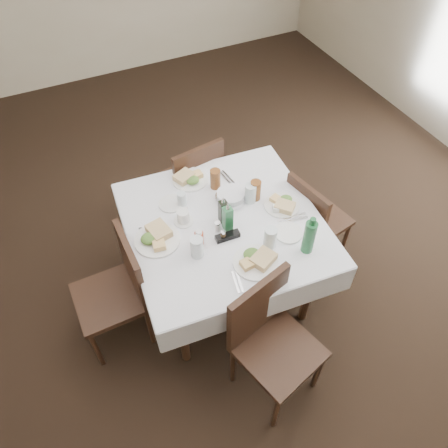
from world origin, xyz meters
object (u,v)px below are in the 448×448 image
object	(u,v)px
chair_west	(120,287)
green_bottle	(309,237)
chair_east	(312,217)
water_w	(197,247)
water_e	(250,193)
oil_cruet_dark	(223,211)
chair_south	(269,334)
bread_basket	(231,197)
dining_table	(224,231)
water_s	(270,238)
ketchup_bottle	(199,238)
chair_north	(193,180)
coffee_mug	(183,217)
oil_cruet_green	(228,218)
water_n	(182,199)

from	to	relation	value
chair_west	green_bottle	size ratio (longest dim) A/B	3.19
chair_east	water_w	xyz separation A→B (m)	(-0.99, -0.16, 0.35)
water_e	oil_cruet_dark	world-z (taller)	oil_cruet_dark
chair_south	chair_east	world-z (taller)	chair_south
bread_basket	dining_table	bearing A→B (deg)	-128.20
water_s	ketchup_bottle	world-z (taller)	water_s
chair_north	coffee_mug	distance (m)	0.72
chair_east	water_e	world-z (taller)	water_e
chair_west	green_bottle	world-z (taller)	green_bottle
chair_west	oil_cruet_green	distance (m)	0.83
water_s	water_w	xyz separation A→B (m)	(-0.43, 0.13, -0.00)
water_w	oil_cruet_dark	size ratio (longest dim) A/B	0.68
oil_cruet_dark	bread_basket	bearing A→B (deg)	48.89
bread_basket	ketchup_bottle	world-z (taller)	ketchup_bottle
water_n	bread_basket	world-z (taller)	water_n
dining_table	water_w	size ratio (longest dim) A/B	9.25
water_e	chair_west	bearing A→B (deg)	-173.48
chair_east	water_n	world-z (taller)	water_n
dining_table	water_w	xyz separation A→B (m)	(-0.26, -0.17, 0.16)
chair_north	dining_table	bearing A→B (deg)	-95.27
chair_south	water_n	world-z (taller)	chair_south
chair_south	coffee_mug	size ratio (longest dim) A/B	7.21
water_n	chair_south	bearing A→B (deg)	-82.43
chair_south	green_bottle	world-z (taller)	green_bottle
ketchup_bottle	coffee_mug	distance (m)	0.22
chair_east	chair_west	size ratio (longest dim) A/B	0.93
water_s	coffee_mug	world-z (taller)	water_s
water_e	ketchup_bottle	xyz separation A→B (m)	(-0.46, -0.20, -0.02)
chair_north	ketchup_bottle	distance (m)	0.91
ketchup_bottle	coffee_mug	world-z (taller)	ketchup_bottle
dining_table	chair_east	distance (m)	0.75
oil_cruet_dark	chair_north	bearing A→B (deg)	84.72
water_n	oil_cruet_dark	world-z (taller)	oil_cruet_dark
chair_east	water_s	distance (m)	0.71
chair_west	green_bottle	xyz separation A→B (m)	(1.11, -0.41, 0.37)
water_e	oil_cruet_dark	bearing A→B (deg)	-161.39
oil_cruet_dark	ketchup_bottle	world-z (taller)	oil_cruet_dark
chair_west	water_n	size ratio (longest dim) A/B	8.14
water_n	water_w	bearing A→B (deg)	-99.81
dining_table	coffee_mug	bearing A→B (deg)	153.00
dining_table	chair_east	xyz separation A→B (m)	(0.72, -0.01, -0.20)
water_s	green_bottle	bearing A→B (deg)	-34.06
chair_west	coffee_mug	size ratio (longest dim) A/B	6.97
dining_table	water_n	distance (m)	0.35
dining_table	water_w	distance (m)	0.35
oil_cruet_dark	water_e	bearing A→B (deg)	18.61
bread_basket	oil_cruet_dark	xyz separation A→B (m)	(-0.13, -0.14, 0.06)
water_e	green_bottle	distance (m)	0.54
chair_east	oil_cruet_dark	bearing A→B (deg)	177.44
chair_south	coffee_mug	distance (m)	0.91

